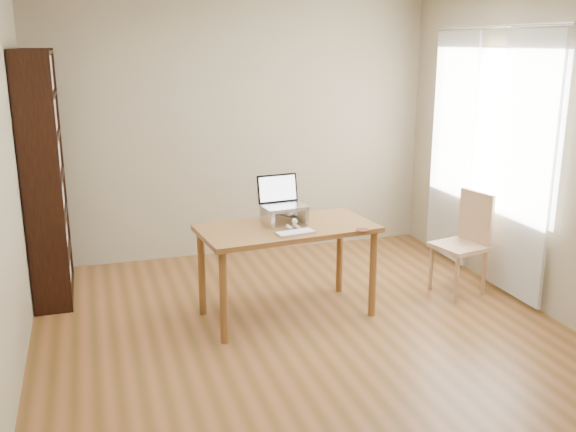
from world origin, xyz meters
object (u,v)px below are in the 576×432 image
object	(u,v)px
cat	(283,215)
desk	(287,238)
laptop	(282,198)
chair	(466,240)
keyboard	(295,233)
bookshelf	(45,178)

from	to	relation	value
cat	desk	bearing A→B (deg)	-98.73
laptop	chair	world-z (taller)	laptop
laptop	keyboard	world-z (taller)	laptop
desk	bookshelf	bearing A→B (deg)	144.71
bookshelf	keyboard	size ratio (longest dim) A/B	6.65
cat	chair	xyz separation A→B (m)	(1.64, -0.10, -0.33)
keyboard	chair	world-z (taller)	chair
keyboard	cat	distance (m)	0.34
chair	bookshelf	bearing A→B (deg)	151.30
bookshelf	laptop	xyz separation A→B (m)	(1.81, -0.88, -0.11)
bookshelf	keyboard	world-z (taller)	bookshelf
keyboard	chair	bearing A→B (deg)	-0.59
desk	cat	xyz separation A→B (m)	(0.00, 0.11, 0.16)
laptop	chair	size ratio (longest dim) A/B	0.41
bookshelf	keyboard	distance (m)	2.21
laptop	desk	bearing A→B (deg)	-95.94
cat	bookshelf	bearing A→B (deg)	145.97
desk	laptop	distance (m)	0.32
laptop	chair	bearing A→B (deg)	-10.38
desk	laptop	world-z (taller)	laptop
desk	laptop	xyz separation A→B (m)	(-0.00, 0.14, 0.29)
bookshelf	laptop	world-z (taller)	bookshelf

